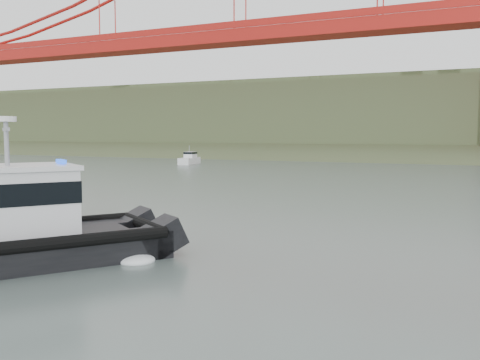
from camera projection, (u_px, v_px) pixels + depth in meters
name	position (u px, v px, depth m)	size (l,w,h in m)	color
ground	(100.00, 268.00, 18.48)	(400.00, 400.00, 0.00)	#51615C
headlands	(438.00, 124.00, 130.95)	(500.00, 105.36, 27.12)	#3D4C2B
patrol_boat	(9.00, 227.00, 18.79)	(9.56, 11.51, 5.41)	black
motorboat	(190.00, 159.00, 81.91)	(2.67, 5.56, 2.93)	white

